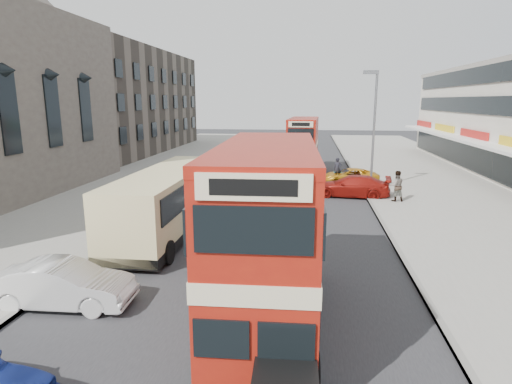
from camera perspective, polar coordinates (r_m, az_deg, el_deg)
The scene contains 16 objects.
ground at distance 13.10m, azimuth -3.97°, elevation -15.89°, with size 160.00×160.00×0.00m, color #28282B.
road_surface at distance 31.99m, azimuth 2.99°, elevation 1.18°, with size 12.00×90.00×0.01m, color #28282B.
pavement_right at distance 33.33m, azimuth 24.03°, elevation 0.69°, with size 12.00×90.00×0.15m, color gray.
pavement_left at distance 34.96m, azimuth -17.03°, elevation 1.73°, with size 12.00×90.00×0.15m, color gray.
kerb_left at distance 32.99m, azimuth -7.64°, elevation 1.55°, with size 0.20×90.00×0.16m, color gray.
kerb_right at distance 32.12m, azimuth 13.91°, elevation 1.01°, with size 0.20×90.00×0.16m, color gray.
brick_terrace at distance 54.98m, azimuth -19.37°, elevation 11.47°, with size 14.00×28.00×12.00m, color #66594C.
street_lamp at distance 29.64m, azimuth 15.63°, elevation 9.18°, with size 1.00×0.20×8.12m.
bus_main at distance 11.39m, azimuth 1.55°, elevation -6.09°, with size 2.75×8.96×4.92m.
bus_second at distance 35.89m, azimuth 6.43°, elevation 6.23°, with size 2.61×8.41×4.58m.
coach at distance 20.30m, azimuth -11.72°, elevation -0.89°, with size 2.73×10.43×2.76m.
car_left_front at distance 14.34m, azimuth -24.75°, elevation -11.35°, with size 1.48×4.25×1.40m, color silver.
car_right_a at distance 28.09m, azimuth 12.85°, elevation 0.78°, with size 1.99×4.89×1.42m, color maroon.
car_right_b at distance 32.45m, azimuth 12.62°, elevation 2.10°, with size 1.94×4.21×1.17m, color orange.
pedestrian_near at distance 26.93m, azimuth 18.53°, elevation 0.80°, with size 0.70×0.48×1.90m, color gray.
cyclist at distance 32.28m, azimuth 10.97°, elevation 2.25°, with size 0.66×1.90×1.99m.
Camera 1 is at (2.33, -11.30, 6.19)m, focal length 29.45 mm.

